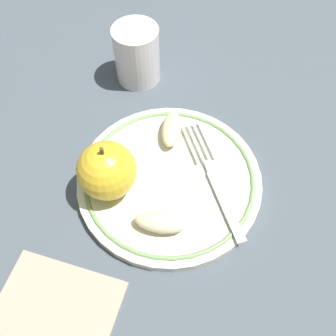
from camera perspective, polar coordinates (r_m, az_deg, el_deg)
The scene contains 8 objects.
ground_plane at distance 0.50m, azimuth 0.45°, elevation -1.00°, with size 2.00×2.00×0.00m, color #485059.
plate at distance 0.49m, azimuth 0.00°, elevation -1.75°, with size 0.24×0.24×0.02m.
apple_red_whole at distance 0.45m, azimuth -9.30°, elevation -0.38°, with size 0.07×0.07×0.08m.
apple_slice_front at distance 0.51m, azimuth 0.54°, elevation 5.97°, with size 0.06×0.03×0.02m, color beige.
apple_slice_back at distance 0.44m, azimuth -1.16°, elevation -8.29°, with size 0.06×0.03×0.02m, color beige.
fork at distance 0.48m, azimuth 7.18°, elevation -2.02°, with size 0.17×0.10×0.00m.
drinking_glass at distance 0.59m, azimuth -4.76°, elevation 16.84°, with size 0.07×0.07×0.09m, color white.
napkin_folded at distance 0.45m, azimuth -17.46°, elevation -21.26°, with size 0.12×0.13×0.01m, color tan.
Camera 1 is at (0.26, 0.04, 0.43)m, focal length 40.00 mm.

